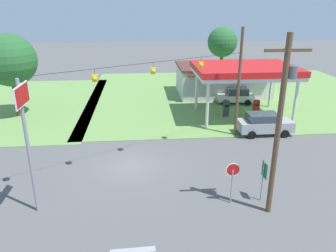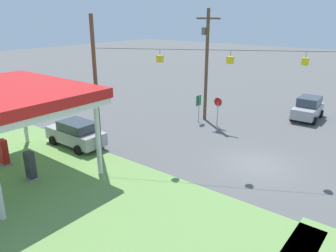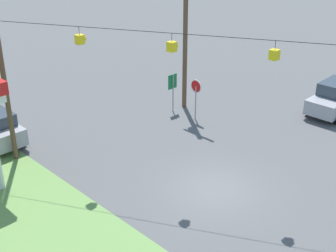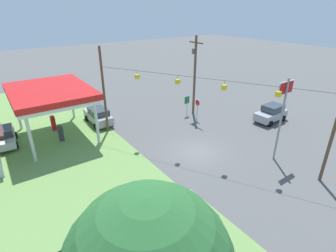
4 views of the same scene
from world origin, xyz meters
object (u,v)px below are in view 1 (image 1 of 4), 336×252
car_at_pumps_front (264,124)px  tree_west_verge (10,60)px  fuel_pump_near (226,109)px  stop_sign_overhead (25,123)px  route_sign (264,174)px  utility_pole_main (280,120)px  gas_station_canopy (244,71)px  tree_behind_station (222,42)px  gas_station_store (222,80)px  car_at_pumps_rear (236,96)px  stop_sign_roadside (233,174)px  fuel_pump_far (256,109)px

car_at_pumps_front → tree_west_verge: size_ratio=0.57×
tree_west_verge → car_at_pumps_front: bearing=-16.8°
fuel_pump_near → stop_sign_overhead: (-14.09, -14.56, 4.26)m
route_sign → utility_pole_main: (0.06, -1.06, 3.56)m
gas_station_canopy → tree_behind_station: size_ratio=1.25×
gas_station_store → car_at_pumps_rear: size_ratio=2.64×
car_at_pumps_rear → route_sign: route_sign is taller
fuel_pump_near → stop_sign_overhead: stop_sign_overhead is taller
fuel_pump_near → stop_sign_overhead: bearing=-134.1°
car_at_pumps_rear → stop_sign_roadside: size_ratio=1.66×
fuel_pump_far → utility_pole_main: (-4.66, -15.70, 4.47)m
gas_station_store → car_at_pumps_rear: 4.20m
fuel_pump_near → tree_behind_station: (3.80, 18.05, 4.53)m
fuel_pump_near → utility_pole_main: size_ratio=0.18×
fuel_pump_far → utility_pole_main: utility_pole_main is taller
tree_west_verge → stop_sign_overhead: bearing=-68.6°
utility_pole_main → tree_west_verge: (-19.05, 17.86, 0.29)m
fuel_pump_far → car_at_pumps_rear: car_at_pumps_rear is taller
tree_behind_station → gas_station_canopy: bearing=-97.2°
car_at_pumps_rear → route_sign: bearing=83.1°
fuel_pump_near → stop_sign_roadside: 15.19m
stop_sign_roadside → fuel_pump_far: bearing=-113.9°
fuel_pump_near → utility_pole_main: 16.40m
car_at_pumps_front → route_sign: bearing=-111.3°
gas_station_store → fuel_pump_near: size_ratio=6.52×
route_sign → tree_behind_station: 33.35m
fuel_pump_near → car_at_pumps_rear: car_at_pumps_rear is taller
car_at_pumps_front → stop_sign_roadside: size_ratio=1.85×
stop_sign_roadside → tree_behind_station: (7.29, 32.80, 3.52)m
gas_station_store → route_sign: gas_station_store is taller
car_at_pumps_rear → stop_sign_overhead: (-16.43, -19.27, 4.16)m
car_at_pumps_rear → tree_behind_station: size_ratio=0.55×
car_at_pumps_front → stop_sign_overhead: bearing=-149.1°
tree_behind_station → route_sign: bearing=-99.5°
car_at_pumps_rear → utility_pole_main: 21.25m
stop_sign_roadside → car_at_pumps_rear: bearing=-106.7°
car_at_pumps_rear → tree_west_verge: (-22.99, -2.55, 4.67)m
route_sign → stop_sign_overhead: bearing=179.6°
fuel_pump_near → stop_sign_roadside: stop_sign_roadside is taller
stop_sign_roadside → utility_pole_main: bearing=153.0°
gas_station_canopy → tree_west_verge: (-22.18, 2.16, 0.92)m
stop_sign_roadside → stop_sign_overhead: 11.10m
car_at_pumps_rear → tree_behind_station: tree_behind_station is taller
car_at_pumps_rear → fuel_pump_near: bearing=68.4°
gas_station_canopy → gas_station_store: bearing=88.8°
gas_station_canopy → gas_station_store: gas_station_canopy is taller
stop_sign_overhead → gas_station_store: bearing=55.9°
fuel_pump_far → car_at_pumps_front: (-0.93, -4.71, 0.16)m
car_at_pumps_front → tree_west_verge: tree_west_verge is taller
gas_station_canopy → fuel_pump_near: size_ratio=5.62×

